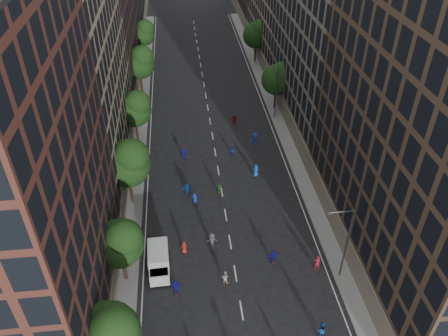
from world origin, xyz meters
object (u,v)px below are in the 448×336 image
skater_2 (321,330)px  streetlamp_near (345,241)px  streetlamp_far (275,89)px  cargo_van (159,261)px

skater_2 → streetlamp_near: bearing=-121.7°
streetlamp_far → skater_2: streetlamp_far is taller
cargo_van → skater_2: (14.46, -9.36, -0.36)m
streetlamp_far → streetlamp_near: bearing=-90.0°
streetlamp_near → skater_2: (-3.71, -6.49, -4.21)m
streetlamp_far → cargo_van: (-18.17, -30.12, -3.84)m
streetlamp_near → cargo_van: (-18.17, 2.88, -3.84)m
streetlamp_far → cargo_van: bearing=-121.1°
streetlamp_near → streetlamp_far: same height
streetlamp_near → cargo_van: streetlamp_near is taller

